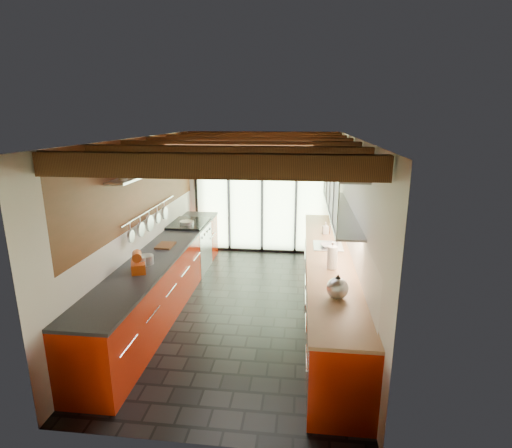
{
  "coord_description": "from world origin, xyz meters",
  "views": [
    {
      "loc": [
        0.83,
        -5.67,
        2.89
      ],
      "look_at": [
        0.13,
        0.4,
        1.25
      ],
      "focal_mm": 28.0,
      "sensor_mm": 36.0,
      "label": 1
    }
  ],
  "objects_px": {
    "soap_bottle": "(326,228)",
    "stand_mixer": "(138,263)",
    "kettle": "(338,287)",
    "paper_towel": "(332,258)",
    "bowl": "(328,246)"
  },
  "relations": [
    {
      "from": "paper_towel",
      "to": "soap_bottle",
      "type": "height_order",
      "value": "paper_towel"
    },
    {
      "from": "kettle",
      "to": "bowl",
      "type": "distance_m",
      "value": 1.79
    },
    {
      "from": "soap_bottle",
      "to": "paper_towel",
      "type": "bearing_deg",
      "value": -90.0
    },
    {
      "from": "kettle",
      "to": "paper_towel",
      "type": "bearing_deg",
      "value": 90.0
    },
    {
      "from": "kettle",
      "to": "soap_bottle",
      "type": "relative_size",
      "value": 1.66
    },
    {
      "from": "bowl",
      "to": "stand_mixer",
      "type": "bearing_deg",
      "value": -153.16
    },
    {
      "from": "paper_towel",
      "to": "stand_mixer",
      "type": "bearing_deg",
      "value": -171.25
    },
    {
      "from": "stand_mixer",
      "to": "kettle",
      "type": "distance_m",
      "value": 2.59
    },
    {
      "from": "soap_bottle",
      "to": "kettle",
      "type": "bearing_deg",
      "value": -90.0
    },
    {
      "from": "bowl",
      "to": "kettle",
      "type": "bearing_deg",
      "value": -90.0
    },
    {
      "from": "kettle",
      "to": "soap_bottle",
      "type": "distance_m",
      "value": 2.55
    },
    {
      "from": "soap_bottle",
      "to": "stand_mixer",
      "type": "bearing_deg",
      "value": -141.16
    },
    {
      "from": "stand_mixer",
      "to": "kettle",
      "type": "height_order",
      "value": "kettle"
    },
    {
      "from": "kettle",
      "to": "paper_towel",
      "type": "relative_size",
      "value": 0.94
    },
    {
      "from": "stand_mixer",
      "to": "kettle",
      "type": "bearing_deg",
      "value": -11.25
    }
  ]
}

